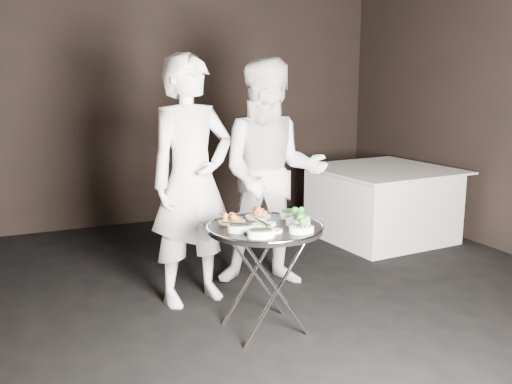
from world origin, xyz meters
name	(u,v)px	position (x,y,z in m)	size (l,w,h in m)	color
floor	(271,346)	(0.00, 0.00, -0.03)	(6.00, 7.00, 0.05)	black
wall_back	(140,96)	(0.00, 3.52, 1.50)	(6.00, 0.05, 3.00)	black
tray_stand	(265,274)	(0.05, 0.20, 0.41)	(0.49, 0.42, 0.73)	silver
serving_tray	(265,228)	(0.05, 0.20, 0.73)	(0.79, 0.79, 0.04)	black
potato_plate_a	(232,219)	(-0.13, 0.36, 0.77)	(0.19, 0.19, 0.07)	beige
potato_plate_b	(258,214)	(0.10, 0.42, 0.77)	(0.18, 0.18, 0.06)	beige
greens_bowl	(289,213)	(0.29, 0.32, 0.78)	(0.13, 0.13, 0.08)	white
asparagus_plate_a	(263,224)	(0.03, 0.20, 0.76)	(0.19, 0.11, 0.04)	white
asparagus_plate_b	(269,230)	(0.00, 0.04, 0.76)	(0.19, 0.13, 0.04)	white
spinach_bowl_a	(240,227)	(-0.16, 0.14, 0.78)	(0.20, 0.17, 0.07)	white
spinach_bowl_b	(261,232)	(-0.09, -0.04, 0.78)	(0.20, 0.15, 0.07)	white
broccoli_bowl_a	(298,220)	(0.26, 0.13, 0.78)	(0.20, 0.17, 0.07)	white
broccoli_bowl_b	(301,228)	(0.19, -0.04, 0.78)	(0.18, 0.14, 0.07)	white
serving_utensils	(263,216)	(0.06, 0.27, 0.80)	(0.59, 0.43, 0.01)	silver
waiter_left	(192,181)	(-0.23, 0.92, 0.95)	(0.69, 0.45, 1.90)	white
waiter_right	(272,174)	(0.49, 1.01, 0.94)	(0.91, 0.71, 1.87)	white
dining_table	(381,203)	(2.16, 1.76, 0.39)	(1.35, 1.35, 0.77)	white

